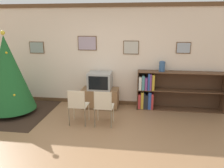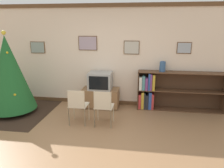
# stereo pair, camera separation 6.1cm
# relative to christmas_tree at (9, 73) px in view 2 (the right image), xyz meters

# --- Properties ---
(ground_plane) EXTENTS (24.00, 24.00, 0.00)m
(ground_plane) POSITION_rel_christmas_tree_xyz_m (2.35, -1.37, -1.02)
(ground_plane) COLOR #936B47
(wall_back) EXTENTS (8.85, 0.11, 2.70)m
(wall_back) POSITION_rel_christmas_tree_xyz_m (2.34, 1.02, 0.33)
(wall_back) COLOR beige
(wall_back) RESTS_ON ground_plane
(area_rug) EXTENTS (1.88, 1.97, 0.01)m
(area_rug) POSITION_rel_christmas_tree_xyz_m (-0.00, -0.00, -1.01)
(area_rug) COLOR #332319
(area_rug) RESTS_ON ground_plane
(christmas_tree) EXTENTS (1.18, 1.18, 2.03)m
(christmas_tree) POSITION_rel_christmas_tree_xyz_m (0.00, 0.00, 0.00)
(christmas_tree) COLOR maroon
(christmas_tree) RESTS_ON area_rug
(tv_console) EXTENTS (0.97, 0.53, 0.51)m
(tv_console) POSITION_rel_christmas_tree_xyz_m (2.14, 0.69, -0.76)
(tv_console) COLOR brown
(tv_console) RESTS_ON ground_plane
(television) EXTENTS (0.61, 0.51, 0.45)m
(television) POSITION_rel_christmas_tree_xyz_m (2.14, 0.69, -0.28)
(television) COLOR #9E9E99
(television) RESTS_ON tv_console
(folding_chair_left) EXTENTS (0.40, 0.40, 0.82)m
(folding_chair_left) POSITION_rel_christmas_tree_xyz_m (1.86, -0.45, -0.55)
(folding_chair_left) COLOR beige
(folding_chair_left) RESTS_ON ground_plane
(folding_chair_right) EXTENTS (0.40, 0.40, 0.82)m
(folding_chair_right) POSITION_rel_christmas_tree_xyz_m (2.43, -0.45, -0.55)
(folding_chair_right) COLOR beige
(folding_chair_right) RESTS_ON ground_plane
(bookshelf) EXTENTS (2.19, 0.36, 1.01)m
(bookshelf) POSITION_rel_christmas_tree_xyz_m (3.83, 0.79, -0.53)
(bookshelf) COLOR brown
(bookshelf) RESTS_ON ground_plane
(vase) EXTENTS (0.15, 0.15, 0.26)m
(vase) POSITION_rel_christmas_tree_xyz_m (3.74, 0.81, 0.13)
(vase) COLOR #335684
(vase) RESTS_ON bookshelf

